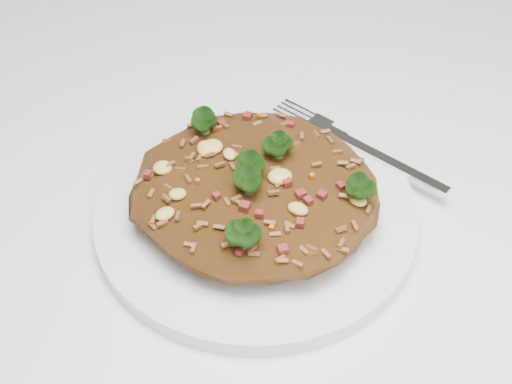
% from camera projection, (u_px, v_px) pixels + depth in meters
% --- Properties ---
extents(dining_table, '(1.20, 0.80, 0.75)m').
position_uv_depth(dining_table, '(349.00, 244.00, 0.64)').
color(dining_table, white).
rests_on(dining_table, ground).
extents(plate, '(0.24, 0.24, 0.01)m').
position_uv_depth(plate, '(256.00, 213.00, 0.53)').
color(plate, white).
rests_on(plate, dining_table).
extents(fried_rice, '(0.18, 0.17, 0.06)m').
position_uv_depth(fried_rice, '(256.00, 182.00, 0.51)').
color(fried_rice, brown).
rests_on(fried_rice, plate).
extents(fork, '(0.15, 0.09, 0.00)m').
position_uv_depth(fork, '(367.00, 150.00, 0.57)').
color(fork, silver).
rests_on(fork, plate).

